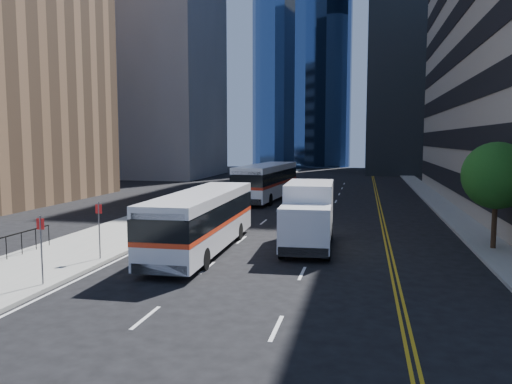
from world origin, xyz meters
TOP-DOWN VIEW (x-y plane):
  - ground at (0.00, 0.00)m, footprint 160.00×160.00m
  - sidewalk_west at (-10.50, 25.00)m, footprint 5.00×90.00m
  - sidewalk_east at (9.00, 25.00)m, footprint 2.00×90.00m
  - midrise_west at (-28.00, 52.00)m, footprint 18.00×18.00m
  - street_tree at (9.00, 8.00)m, footprint 3.20×3.20m
  - bus_front at (-4.66, 4.98)m, footprint 2.65×11.16m
  - bus_rear at (-5.57, 25.80)m, footprint 3.58×12.43m
  - box_truck at (0.20, 6.88)m, footprint 2.57×6.74m

SIDE VIEW (x-z plane):
  - ground at x=0.00m, z-range 0.00..0.00m
  - sidewalk_west at x=-10.50m, z-range 0.00..0.15m
  - sidewalk_east at x=9.00m, z-range 0.00..0.15m
  - bus_front at x=-4.66m, z-range 0.13..3.00m
  - box_truck at x=0.20m, z-range 0.09..3.27m
  - bus_rear at x=-5.57m, z-range 0.15..3.31m
  - street_tree at x=9.00m, z-range 1.09..6.19m
  - midrise_west at x=-28.00m, z-range 0.00..35.00m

